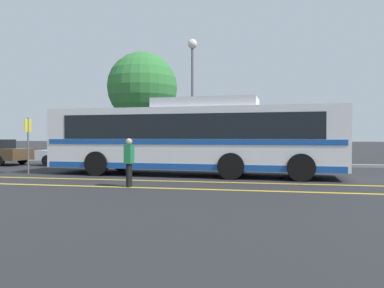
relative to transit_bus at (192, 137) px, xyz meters
The scene contains 10 objects.
ground_plane 1.94m from the transit_bus, ahead, with size 220.00×220.00×0.00m, color #262628.
lane_strip_0 2.71m from the transit_bus, 90.50° to the right, with size 0.20×31.95×0.01m, color gold.
lane_strip_1 4.35m from the transit_bus, 90.27° to the right, with size 0.20×31.95×0.01m, color gold.
curb_strip 5.70m from the transit_bus, 90.20° to the left, with size 39.95×0.36×0.15m, color #99999E.
transit_bus is the anchor object (origin of this frame).
parked_car_1 8.25m from the transit_bus, 152.29° to the left, with size 4.04×1.85×1.30m.
pedestrian_0 4.21m from the transit_bus, 108.13° to the right, with size 0.24×0.43×1.54m.
bus_stop_sign 7.03m from the transit_bus, behind, with size 0.07×0.40×2.41m.
street_lamp 7.24m from the transit_bus, 100.99° to the left, with size 0.55×0.55×7.23m.
tree_0 10.88m from the transit_bus, 120.02° to the left, with size 4.70×4.70×7.28m.
Camera 1 is at (1.83, -15.21, 1.60)m, focal length 35.00 mm.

